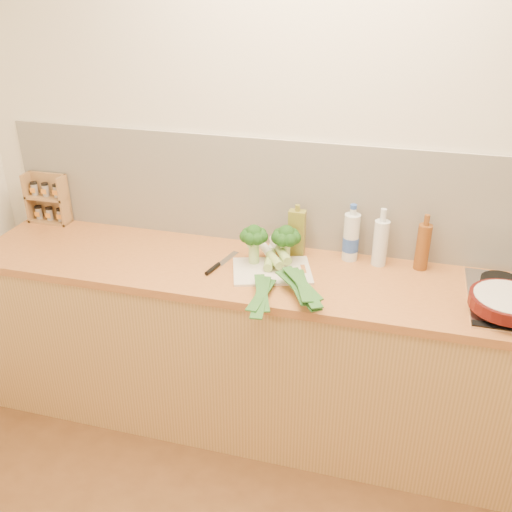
{
  "coord_description": "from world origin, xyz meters",
  "views": [
    {
      "loc": [
        0.41,
        -1.06,
        2.16
      ],
      "look_at": [
        -0.18,
        1.1,
        1.02
      ],
      "focal_mm": 40.0,
      "sensor_mm": 36.0,
      "label": 1
    }
  ],
  "objects_px": {
    "chefs_knife": "(217,266)",
    "skillet": "(509,302)",
    "chopping_board": "(272,271)",
    "spice_rack": "(49,201)"
  },
  "relations": [
    {
      "from": "chefs_knife",
      "to": "spice_rack",
      "type": "xyz_separation_m",
      "value": [
        -1.06,
        0.28,
        0.11
      ]
    },
    {
      "from": "chefs_knife",
      "to": "spice_rack",
      "type": "relative_size",
      "value": 1.0
    },
    {
      "from": "chopping_board",
      "to": "spice_rack",
      "type": "distance_m",
      "value": 1.35
    },
    {
      "from": "chopping_board",
      "to": "spice_rack",
      "type": "bearing_deg",
      "value": 151.08
    },
    {
      "from": "chefs_knife",
      "to": "chopping_board",
      "type": "bearing_deg",
      "value": 19.16
    },
    {
      "from": "chopping_board",
      "to": "chefs_knife",
      "type": "distance_m",
      "value": 0.26
    },
    {
      "from": "spice_rack",
      "to": "skillet",
      "type": "bearing_deg",
      "value": -8.82
    },
    {
      "from": "chefs_knife",
      "to": "skillet",
      "type": "relative_size",
      "value": 0.62
    },
    {
      "from": "chopping_board",
      "to": "skillet",
      "type": "relative_size",
      "value": 0.81
    },
    {
      "from": "spice_rack",
      "to": "chopping_board",
      "type": "bearing_deg",
      "value": -10.8
    }
  ]
}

